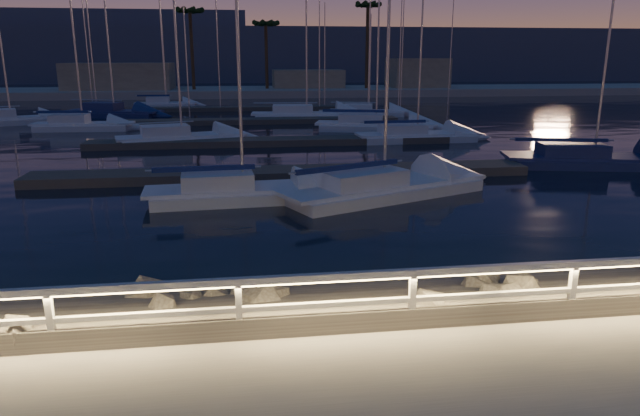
{
  "coord_description": "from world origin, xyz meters",
  "views": [
    {
      "loc": [
        -1.86,
        -8.9,
        4.58
      ],
      "look_at": [
        -0.07,
        4.0,
        1.14
      ],
      "focal_mm": 32.0,
      "sensor_mm": 36.0,
      "label": 1
    }
  ],
  "objects_px": {
    "guard_rail": "(352,288)",
    "sailboat_d": "(379,186)",
    "sailboat_e": "(80,124)",
    "sailboat_f": "(179,137)",
    "sailboat_l": "(304,114)",
    "sailboat_g": "(373,124)",
    "sailboat_n": "(112,112)",
    "sailboat_m": "(164,103)",
    "sailboat_h": "(589,158)",
    "sailboat_i": "(8,119)",
    "sailboat_b": "(238,190)",
    "sailboat_c": "(414,135)",
    "sailboat_k": "(366,111)"
  },
  "relations": [
    {
      "from": "guard_rail",
      "to": "sailboat_d",
      "type": "distance_m",
      "value": 12.41
    },
    {
      "from": "sailboat_e",
      "to": "sailboat_f",
      "type": "height_order",
      "value": "sailboat_f"
    },
    {
      "from": "sailboat_d",
      "to": "sailboat_l",
      "type": "bearing_deg",
      "value": 65.91
    },
    {
      "from": "sailboat_e",
      "to": "sailboat_g",
      "type": "height_order",
      "value": "sailboat_g"
    },
    {
      "from": "sailboat_n",
      "to": "guard_rail",
      "type": "bearing_deg",
      "value": -54.65
    },
    {
      "from": "sailboat_l",
      "to": "sailboat_m",
      "type": "distance_m",
      "value": 19.81
    },
    {
      "from": "sailboat_d",
      "to": "sailboat_h",
      "type": "xyz_separation_m",
      "value": [
        11.7,
        4.75,
        -0.0
      ]
    },
    {
      "from": "sailboat_d",
      "to": "sailboat_l",
      "type": "relative_size",
      "value": 0.91
    },
    {
      "from": "sailboat_l",
      "to": "sailboat_n",
      "type": "relative_size",
      "value": 1.09
    },
    {
      "from": "sailboat_f",
      "to": "sailboat_g",
      "type": "relative_size",
      "value": 0.89
    },
    {
      "from": "sailboat_f",
      "to": "sailboat_l",
      "type": "bearing_deg",
      "value": 41.23
    },
    {
      "from": "sailboat_i",
      "to": "sailboat_m",
      "type": "relative_size",
      "value": 1.16
    },
    {
      "from": "sailboat_i",
      "to": "sailboat_n",
      "type": "distance_m",
      "value": 8.64
    },
    {
      "from": "sailboat_b",
      "to": "sailboat_n",
      "type": "xyz_separation_m",
      "value": [
        -11.23,
        32.92,
        0.05
      ]
    },
    {
      "from": "sailboat_c",
      "to": "sailboat_n",
      "type": "xyz_separation_m",
      "value": [
        -22.36,
        18.67,
        0.05
      ]
    },
    {
      "from": "sailboat_c",
      "to": "sailboat_e",
      "type": "relative_size",
      "value": 1.09
    },
    {
      "from": "sailboat_b",
      "to": "sailboat_i",
      "type": "relative_size",
      "value": 0.94
    },
    {
      "from": "sailboat_f",
      "to": "sailboat_i",
      "type": "bearing_deg",
      "value": 124.88
    },
    {
      "from": "sailboat_c",
      "to": "sailboat_f",
      "type": "xyz_separation_m",
      "value": [
        -14.77,
        0.86,
        0.02
      ]
    },
    {
      "from": "sailboat_m",
      "to": "sailboat_n",
      "type": "relative_size",
      "value": 0.76
    },
    {
      "from": "sailboat_b",
      "to": "sailboat_k",
      "type": "xyz_separation_m",
      "value": [
        11.71,
        31.22,
        -0.02
      ]
    },
    {
      "from": "sailboat_d",
      "to": "sailboat_n",
      "type": "relative_size",
      "value": 0.99
    },
    {
      "from": "sailboat_m",
      "to": "sailboat_l",
      "type": "bearing_deg",
      "value": -49.58
    },
    {
      "from": "sailboat_b",
      "to": "sailboat_m",
      "type": "xyz_separation_m",
      "value": [
        -7.87,
        43.01,
        -0.0
      ]
    },
    {
      "from": "sailboat_d",
      "to": "sailboat_h",
      "type": "height_order",
      "value": "sailboat_d"
    },
    {
      "from": "sailboat_e",
      "to": "sailboat_d",
      "type": "bearing_deg",
      "value": -51.16
    },
    {
      "from": "sailboat_e",
      "to": "sailboat_g",
      "type": "relative_size",
      "value": 0.82
    },
    {
      "from": "sailboat_e",
      "to": "sailboat_g",
      "type": "xyz_separation_m",
      "value": [
        21.27,
        -3.07,
        0.01
      ]
    },
    {
      "from": "sailboat_n",
      "to": "sailboat_g",
      "type": "bearing_deg",
      "value": -12.47
    },
    {
      "from": "guard_rail",
      "to": "sailboat_l",
      "type": "bearing_deg",
      "value": 84.85
    },
    {
      "from": "sailboat_c",
      "to": "sailboat_g",
      "type": "xyz_separation_m",
      "value": [
        -1.34,
        5.83,
        0.03
      ]
    },
    {
      "from": "sailboat_m",
      "to": "sailboat_n",
      "type": "distance_m",
      "value": 10.63
    },
    {
      "from": "sailboat_c",
      "to": "sailboat_i",
      "type": "height_order",
      "value": "sailboat_c"
    },
    {
      "from": "sailboat_d",
      "to": "sailboat_n",
      "type": "height_order",
      "value": "sailboat_n"
    },
    {
      "from": "guard_rail",
      "to": "sailboat_e",
      "type": "distance_m",
      "value": 37.65
    },
    {
      "from": "sailboat_c",
      "to": "sailboat_g",
      "type": "distance_m",
      "value": 5.98
    },
    {
      "from": "sailboat_c",
      "to": "sailboat_e",
      "type": "bearing_deg",
      "value": 156.46
    },
    {
      "from": "sailboat_b",
      "to": "sailboat_m",
      "type": "relative_size",
      "value": 1.09
    },
    {
      "from": "sailboat_g",
      "to": "sailboat_n",
      "type": "xyz_separation_m",
      "value": [
        -21.02,
        12.84,
        0.02
      ]
    },
    {
      "from": "sailboat_g",
      "to": "sailboat_k",
      "type": "bearing_deg",
      "value": 95.62
    },
    {
      "from": "sailboat_k",
      "to": "sailboat_n",
      "type": "bearing_deg",
      "value": -169.23
    },
    {
      "from": "sailboat_g",
      "to": "sailboat_n",
      "type": "relative_size",
      "value": 1.01
    },
    {
      "from": "sailboat_b",
      "to": "sailboat_k",
      "type": "height_order",
      "value": "sailboat_b"
    },
    {
      "from": "sailboat_c",
      "to": "sailboat_d",
      "type": "relative_size",
      "value": 0.91
    },
    {
      "from": "sailboat_d",
      "to": "sailboat_i",
      "type": "relative_size",
      "value": 1.12
    },
    {
      "from": "sailboat_h",
      "to": "sailboat_l",
      "type": "height_order",
      "value": "sailboat_l"
    },
    {
      "from": "sailboat_c",
      "to": "guard_rail",
      "type": "bearing_deg",
      "value": -111.25
    },
    {
      "from": "sailboat_m",
      "to": "sailboat_g",
      "type": "bearing_deg",
      "value": -54.93
    },
    {
      "from": "sailboat_d",
      "to": "sailboat_i",
      "type": "height_order",
      "value": "sailboat_d"
    },
    {
      "from": "guard_rail",
      "to": "sailboat_d",
      "type": "bearing_deg",
      "value": 74.15
    }
  ]
}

